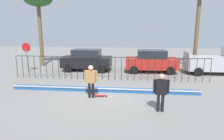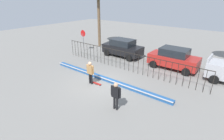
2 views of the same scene
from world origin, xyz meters
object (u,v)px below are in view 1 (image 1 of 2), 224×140
skateboard (100,96)px  palm_tree_short (38,1)px  pickup_truck (219,62)px  skateboarder (91,79)px  camera_operator (161,89)px  parked_car_red (151,61)px  stop_sign (27,53)px  parked_car_black (87,60)px

skateboard → palm_tree_short: palm_tree_short is taller
pickup_truck → palm_tree_short: bearing=176.7°
pickup_truck → skateboarder: bearing=-139.9°
camera_operator → parked_car_red: parked_car_red is taller
skateboard → camera_operator: camera_operator is taller
skateboard → pickup_truck: bearing=20.6°
skateboarder → pickup_truck: bearing=39.9°
stop_sign → camera_operator: bearing=-35.1°
palm_tree_short → parked_car_black: bearing=-20.1°
parked_car_black → parked_car_red: (5.62, -0.06, 0.00)m
stop_sign → parked_car_black: bearing=13.1°
skateboarder → palm_tree_short: 12.25m
skateboard → pickup_truck: (8.72, 6.47, 0.98)m
parked_car_black → pickup_truck: pickup_truck is taller
parked_car_red → palm_tree_short: size_ratio=0.60×
skateboarder → pickup_truck: 11.31m
parked_car_red → palm_tree_short: (-10.64, 1.90, 5.27)m
skateboarder → parked_car_black: (-1.86, 6.86, -0.08)m
skateboarder → stop_sign: stop_sign is taller
parked_car_red → camera_operator: bearing=-90.0°
camera_operator → pickup_truck: pickup_truck is taller
skateboarder → pickup_truck: (9.14, 6.66, -0.01)m
camera_operator → parked_car_black: size_ratio=0.40×
skateboarder → stop_sign: 8.88m
parked_car_red → palm_tree_short: 12.02m
camera_operator → parked_car_red: size_ratio=0.40×
skateboarder → pickup_truck: size_ratio=0.37×
skateboard → camera_operator: bearing=-44.4°
skateboarder → parked_car_black: size_ratio=0.41×
skateboarder → parked_car_black: bearing=109.0°
skateboarder → pickup_truck: pickup_truck is taller
skateboard → parked_car_red: (3.34, 6.61, 0.91)m
pickup_truck → palm_tree_short: 16.97m
pickup_truck → stop_sign: bearing=-172.6°
skateboard → parked_car_red: size_ratio=0.19×
pickup_truck → parked_car_black: bearing=-177.1°
skateboarder → stop_sign: size_ratio=0.70×
pickup_truck → stop_sign: (-15.91, -0.94, 0.58)m
pickup_truck → camera_operator: bearing=-121.3°
parked_car_black → palm_tree_short: palm_tree_short is taller
camera_operator → skateboarder: bearing=-18.5°
pickup_truck → skateboard: bearing=-139.5°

